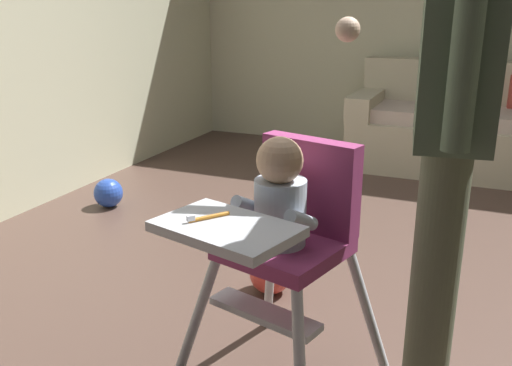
{
  "coord_description": "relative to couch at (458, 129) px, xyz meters",
  "views": [
    {
      "loc": [
        0.6,
        -2.37,
        1.32
      ],
      "look_at": [
        -0.08,
        -0.77,
        0.76
      ],
      "focal_mm": 39.67,
      "sensor_mm": 36.0,
      "label": 1
    }
  ],
  "objects": [
    {
      "name": "toy_ball_second",
      "position": [
        -2.07,
        -1.91,
        -0.24
      ],
      "size": [
        0.19,
        0.19,
        0.19
      ],
      "primitive_type": "sphere",
      "color": "#284CB7",
      "rests_on": "ground"
    },
    {
      "name": "couch",
      "position": [
        0.0,
        0.0,
        0.0
      ],
      "size": [
        1.67,
        0.86,
        0.86
      ],
      "rotation": [
        0.0,
        0.0,
        -1.57
      ],
      "color": "beige",
      "rests_on": "ground"
    },
    {
      "name": "ground",
      "position": [
        -0.34,
        -2.46,
        -0.38
      ],
      "size": [
        5.96,
        7.5,
        0.1
      ],
      "primitive_type": "cube",
      "color": "#503B32"
    },
    {
      "name": "toy_ball",
      "position": [
        -0.62,
        -2.59,
        -0.23
      ],
      "size": [
        0.2,
        0.2,
        0.2
      ],
      "primitive_type": "sphere",
      "color": "#D13D33",
      "rests_on": "ground"
    },
    {
      "name": "high_chair",
      "position": [
        -0.33,
        -3.21,
        0.3
      ],
      "size": [
        0.73,
        0.82,
        0.93
      ],
      "rotation": [
        0.0,
        0.0,
        -1.83
      ],
      "color": "silver",
      "rests_on": "ground"
    },
    {
      "name": "adult_standing",
      "position": [
        0.14,
        -3.14,
        0.65
      ],
      "size": [
        0.56,
        0.5,
        1.72
      ],
      "rotation": [
        0.0,
        0.0,
        -3.0
      ],
      "color": "#636A50",
      "rests_on": "ground"
    }
  ]
}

